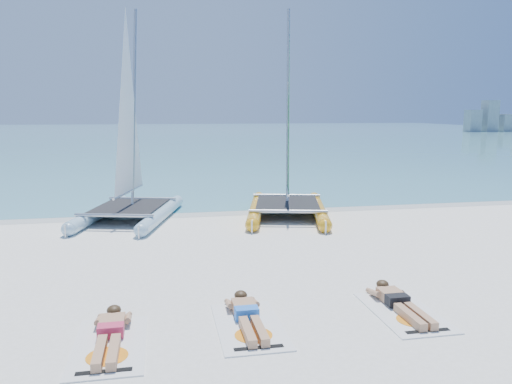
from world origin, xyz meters
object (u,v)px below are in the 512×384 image
towel_b (249,326)px  catamaran_blue (129,154)px  sunbather_c (398,301)px  towel_c (404,312)px  sunbather_a (110,332)px  sunbather_b (247,314)px  catamaran_yellow (288,147)px  towel_a (110,345)px

towel_b → catamaran_blue: bearing=104.7°
sunbather_c → towel_c: bearing=-90.0°
catamaran_blue → sunbather_a: (0.14, -8.40, -1.86)m
sunbather_b → towel_c: 2.59m
catamaran_yellow → towel_c: (-0.17, -8.30, -2.11)m
sunbather_b → sunbather_c: same height
towel_a → sunbather_c: (4.62, 0.49, 0.11)m
catamaran_blue → catamaran_yellow: (4.93, 0.01, 0.15)m
catamaran_yellow → sunbather_c: (-0.17, -8.10, -2.01)m
catamaran_blue → catamaran_yellow: size_ratio=0.98×
sunbather_a → towel_c: size_ratio=0.93×
catamaran_yellow → towel_b: 9.03m
catamaran_yellow → sunbather_c: catamaran_yellow is taller
towel_c → sunbather_c: sunbather_c is taller
catamaran_yellow → sunbather_a: 9.88m
catamaran_blue → towel_a: 8.82m
sunbather_a → towel_c: bearing=1.4°
towel_a → towel_b: size_ratio=1.00×
catamaran_yellow → sunbather_c: size_ratio=3.91×
catamaran_blue → sunbather_c: bearing=-44.9°
catamaran_blue → sunbather_c: (4.76, -8.10, -1.86)m
catamaran_blue → towel_a: (0.14, -8.59, -1.97)m
towel_c → sunbather_c: bearing=90.0°
catamaran_yellow → sunbather_b: 8.83m
catamaran_blue → towel_a: catamaran_blue is taller
sunbather_c → towel_b: bearing=-174.8°
catamaran_blue → sunbather_b: catamaran_blue is taller
sunbather_b → towel_c: (2.58, -0.15, -0.11)m
towel_a → sunbather_b: bearing=12.4°
towel_b → catamaran_yellow: bearing=71.8°
catamaran_blue → towel_b: 8.84m
towel_b → sunbather_b: bearing=90.0°
towel_c → sunbather_c: size_ratio=1.07×
towel_a → towel_c: 4.63m
catamaran_yellow → towel_c: catamaran_yellow is taller
towel_a → towel_c: same height
towel_b → towel_a: bearing=-172.8°
catamaran_yellow → towel_c: size_ratio=3.65×
catamaran_blue → towel_c: catamaran_blue is taller
catamaran_yellow → towel_b: catamaran_yellow is taller
towel_b → towel_c: size_ratio=1.00×
catamaran_blue → sunbather_b: (2.18, -8.14, -1.86)m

